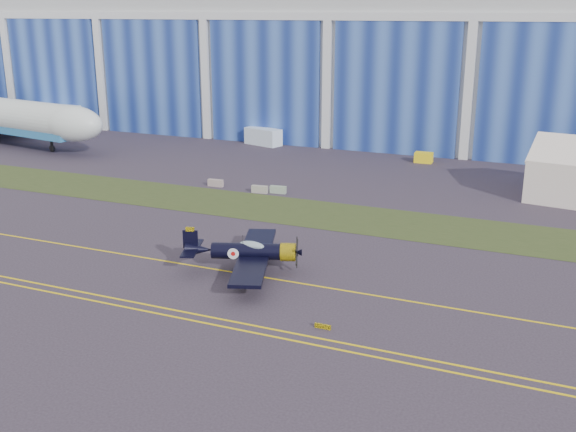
% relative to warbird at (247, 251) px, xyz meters
% --- Properties ---
extents(ground, '(260.00, 260.00, 0.00)m').
position_rel_warbird_xyz_m(ground, '(-12.24, 4.35, -1.86)').
color(ground, '#382F3C').
rests_on(ground, ground).
extents(grass_median, '(260.00, 10.00, 0.02)m').
position_rel_warbird_xyz_m(grass_median, '(-12.24, 18.35, -1.84)').
color(grass_median, '#475128').
rests_on(grass_median, ground).
extents(hangar, '(220.00, 45.70, 30.00)m').
position_rel_warbird_xyz_m(hangar, '(-12.24, 76.13, 13.10)').
color(hangar, silver).
rests_on(hangar, ground).
extents(taxiway_centreline, '(200.00, 0.20, 0.02)m').
position_rel_warbird_xyz_m(taxiway_centreline, '(-12.24, -0.65, -1.85)').
color(taxiway_centreline, yellow).
rests_on(taxiway_centreline, ground).
extents(edge_line_near, '(80.00, 0.20, 0.02)m').
position_rel_warbird_xyz_m(edge_line_near, '(-12.24, -10.15, -1.85)').
color(edge_line_near, yellow).
rests_on(edge_line_near, ground).
extents(edge_line_far, '(80.00, 0.20, 0.02)m').
position_rel_warbird_xyz_m(edge_line_far, '(-12.24, -9.15, -1.85)').
color(edge_line_far, yellow).
rests_on(edge_line_far, ground).
extents(guard_board_right, '(1.20, 0.15, 0.35)m').
position_rel_warbird_xyz_m(guard_board_right, '(9.76, -7.65, -1.68)').
color(guard_board_right, yellow).
rests_on(guard_board_right, ground).
extents(warbird, '(15.27, 16.71, 4.07)m').
position_rel_warbird_xyz_m(warbird, '(0.00, 0.00, 0.00)').
color(warbird, black).
rests_on(warbird, ground).
extents(shipping_container, '(6.80, 4.27, 2.75)m').
position_rel_warbird_xyz_m(shipping_container, '(-22.83, 52.10, -0.48)').
color(shipping_container, white).
rests_on(shipping_container, ground).
extents(tug, '(2.63, 1.68, 1.51)m').
position_rel_warbird_xyz_m(tug, '(4.72, 48.98, -1.10)').
color(tug, yellow).
rests_on(tug, ground).
extents(barrier_a, '(2.02, 0.66, 0.90)m').
position_rel_warbird_xyz_m(barrier_a, '(-16.68, 24.61, -1.41)').
color(barrier_a, gray).
rests_on(barrier_a, ground).
extents(barrier_b, '(2.04, 0.77, 0.90)m').
position_rel_warbird_xyz_m(barrier_b, '(-10.15, 23.96, -1.41)').
color(barrier_b, '#9B958B').
rests_on(barrier_b, ground).
extents(barrier_c, '(2.05, 0.80, 0.90)m').
position_rel_warbird_xyz_m(barrier_c, '(-8.00, 24.68, -1.41)').
color(barrier_c, gray).
rests_on(barrier_c, ground).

